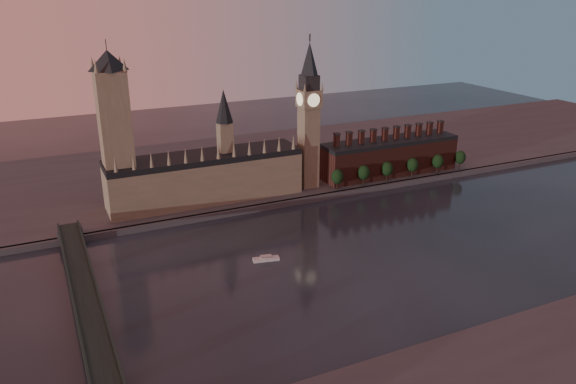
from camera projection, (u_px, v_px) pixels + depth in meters
name	position (u px, v px, depth m)	size (l,w,h in m)	color
ground	(381.00, 255.00, 311.94)	(900.00, 900.00, 0.00)	black
north_bank	(260.00, 165.00, 462.60)	(900.00, 182.00, 4.00)	#46474B
palace_of_westminster	(206.00, 175.00, 376.58)	(130.00, 30.30, 74.00)	gray
victoria_tower	(115.00, 129.00, 341.63)	(24.00, 24.00, 108.00)	gray
big_ben	(309.00, 114.00, 389.74)	(15.00, 15.00, 107.00)	gray
chimney_block	(389.00, 156.00, 431.02)	(110.00, 25.00, 37.00)	#4A231C
embankment_tree_0	(337.00, 177.00, 398.32)	(8.60, 8.60, 14.88)	black
embankment_tree_1	(364.00, 172.00, 407.14)	(8.60, 8.60, 14.88)	black
embankment_tree_2	(387.00, 169.00, 415.42)	(8.60, 8.60, 14.88)	black
embankment_tree_3	(413.00, 165.00, 424.47)	(8.60, 8.60, 14.88)	black
embankment_tree_4	(438.00, 161.00, 432.86)	(8.60, 8.60, 14.88)	black
embankment_tree_5	(460.00, 157.00, 442.78)	(8.60, 8.60, 14.88)	black
westminster_bridge	(89.00, 310.00, 245.58)	(14.00, 200.00, 11.55)	#1B2B27
river_boat	(266.00, 259.00, 305.83)	(14.91, 6.98, 2.87)	#BDBDBD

